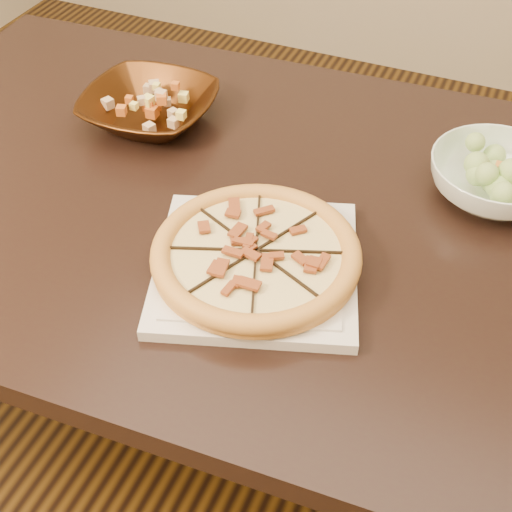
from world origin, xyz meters
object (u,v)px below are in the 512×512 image
object	(u,v)px
pizza	(256,254)
dining_table	(239,243)
plate	(256,266)
salad_bowl	(496,179)
bronze_bowl	(150,108)

from	to	relation	value
pizza	dining_table	bearing A→B (deg)	123.01
plate	salad_bowl	bearing A→B (deg)	47.99
pizza	bronze_bowl	size ratio (longest dim) A/B	1.26
dining_table	salad_bowl	bearing A→B (deg)	23.49
pizza	bronze_bowl	world-z (taller)	bronze_bowl
plate	pizza	size ratio (longest dim) A/B	1.21
pizza	salad_bowl	bearing A→B (deg)	47.99
dining_table	pizza	world-z (taller)	pizza
pizza	salad_bowl	distance (m)	0.41
dining_table	salad_bowl	xyz separation A→B (m)	(0.37, 0.16, 0.14)
dining_table	plate	xyz separation A→B (m)	(0.10, -0.15, 0.11)
plate	salad_bowl	distance (m)	0.42
pizza	salad_bowl	size ratio (longest dim) A/B	1.39
bronze_bowl	pizza	bearing A→B (deg)	-40.49
dining_table	bronze_bowl	xyz separation A→B (m)	(-0.23, 0.13, 0.13)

